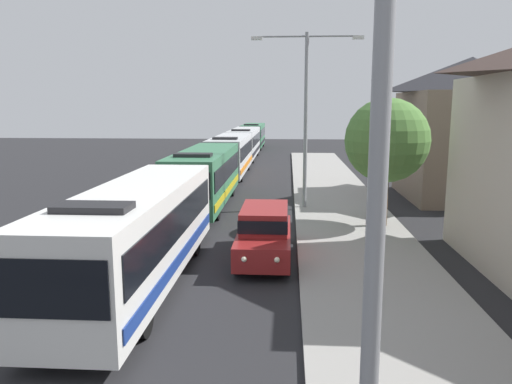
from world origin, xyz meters
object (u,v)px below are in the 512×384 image
Objects in this scene: white_suv at (265,231)px; roadside_tree at (387,140)px; bus_rear at (253,135)px; bus_middle at (231,154)px; bus_second_in_line at (205,175)px; streetlamp_near at (379,143)px; bus_lead at (139,231)px; streetlamp_mid at (306,104)px; bus_fourth_in_line at (244,142)px.

roadside_tree is (5.11, 4.83, 2.92)m from white_suv.
bus_middle is at bearing -90.00° from bus_rear.
bus_second_in_line is 1.35× the size of streetlamp_near.
bus_rear is 42.57m from roadside_tree.
bus_middle is 34.25m from streetlamp_near.
bus_lead is 49.20m from bus_rear.
bus_lead is 2.00× the size of roadside_tree.
bus_second_in_line is 1.23× the size of streetlamp_mid.
bus_second_in_line is 2.16× the size of white_suv.
streetlamp_near is at bearing -82.05° from white_suv.
bus_lead is 1.26× the size of streetlamp_mid.
streetlamp_mid is at bearing 64.89° from bus_lead.
white_suv is at bearing -101.01° from streetlamp_mid.
bus_fourth_in_line is at bearing 90.00° from bus_second_in_line.
bus_fourth_in_line is (0.00, 36.37, 0.00)m from bus_lead.
bus_lead is 13.29m from streetlamp_mid.
roadside_tree is at bearing -78.04° from bus_rear.
bus_lead is 1.03× the size of bus_second_in_line.
bus_rear is at bearing 90.00° from bus_fourth_in_line.
roadside_tree is (8.81, -4.51, 2.26)m from bus_second_in_line.
streetlamp_mid is at bearing -6.37° from bus_second_in_line.
bus_second_in_line reaches higher than white_suv.
streetlamp_mid is (5.40, -37.68, 3.86)m from bus_rear.
streetlamp_near reaches higher than roadside_tree.
bus_middle is (0.00, 12.14, 0.00)m from bus_second_in_line.
white_suv is 0.63× the size of streetlamp_near.
bus_second_in_line is at bearing -90.00° from bus_middle.
bus_lead is at bearing -90.00° from bus_fourth_in_line.
streetlamp_near is at bearing -84.74° from bus_rear.
bus_lead is 12.12m from bus_second_in_line.
streetlamp_mid is (5.40, -12.74, 3.86)m from bus_middle.
streetlamp_near is 0.91× the size of streetlamp_mid.
bus_second_in_line is at bearing -90.00° from bus_rear.
bus_second_in_line is 10.07m from white_suv.
white_suv is (3.70, -21.48, -0.66)m from bus_middle.
streetlamp_near is 17.38m from roadside_tree.
bus_middle is at bearing 99.77° from white_suv.
bus_lead and bus_rear have the same top height.
streetlamp_near is (5.40, -9.39, 3.41)m from bus_lead.
bus_middle is 1.99× the size of roadside_tree.
streetlamp_mid reaches higher than bus_second_in_line.
streetlamp_mid reaches higher than white_suv.
bus_middle reaches higher than white_suv.
bus_middle is 1.39× the size of streetlamp_near.
roadside_tree is (8.81, -28.76, 2.26)m from bus_fourth_in_line.
bus_middle is 0.91× the size of bus_fourth_in_line.
bus_lead is 24.26m from bus_middle.
roadside_tree reaches higher than bus_second_in_line.
bus_second_in_line is 1.03× the size of bus_rear.
bus_second_in_line is at bearing 173.63° from streetlamp_mid.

